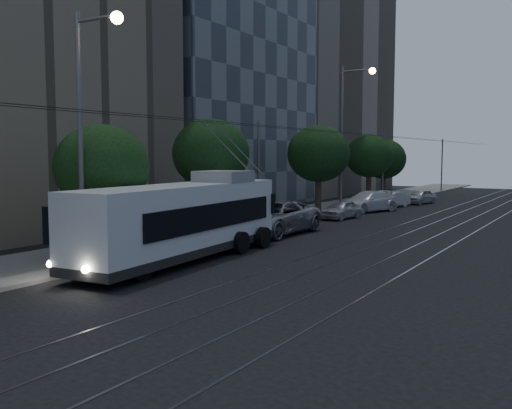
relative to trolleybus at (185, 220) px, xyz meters
The scene contains 19 objects.
ground 4.25m from the trolleybus, 23.54° to the right, with size 120.00×120.00×0.00m, color black.
sidewalk 18.90m from the trolleybus, 101.95° to the left, with size 5.00×90.00×0.15m, color #65635E.
tram_rails 19.48m from the trolleybus, 71.69° to the left, with size 4.52×90.00×0.02m.
overhead_wires 18.58m from the trolleybus, 94.27° to the left, with size 2.23×90.00×6.00m.
building_glass_mid 28.18m from the trolleybus, 127.01° to the left, with size 14.40×18.40×26.80m.
building_tan_far 46.06m from the trolleybus, 110.85° to the left, with size 14.40×22.40×34.80m.
trolleybus is the anchor object (origin of this frame).
pickup_silver 8.35m from the trolleybus, 94.83° to the left, with size 2.96×6.42×1.78m, color #929599.
car_white_a 17.05m from the trolleybus, 91.77° to the left, with size 1.47×3.66×1.25m, color #AFAFB3.
car_white_b 22.46m from the trolleybus, 91.79° to the left, with size 2.13×5.24×1.52m, color silver.
car_white_c 26.82m from the trolleybus, 90.96° to the left, with size 1.29×3.70×1.22m, color silver.
car_white_d 31.24m from the trolleybus, 88.70° to the left, with size 1.49×3.70×1.26m, color #B3B3B7.
tree_1 3.95m from the trolleybus, 152.16° to the right, with size 3.81×3.81×5.44m.
tree_2 7.74m from the trolleybus, 117.87° to the left, with size 4.06×4.06×6.11m.
tree_3 18.88m from the trolleybus, 98.93° to the left, with size 4.39×4.39×6.27m.
tree_4 28.65m from the trolleybus, 95.83° to the left, with size 4.01×4.01×5.93m.
tree_5 33.78m from the trolleybus, 95.79° to the left, with size 4.10×4.10×5.68m.
streetlamp_near 5.52m from the trolleybus, 118.63° to the right, with size 2.29×0.44×9.37m.
streetlamp_far 19.98m from the trolleybus, 93.49° to the left, with size 2.49×0.44×10.36m.
Camera 1 is at (10.72, -16.24, 4.22)m, focal length 40.00 mm.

